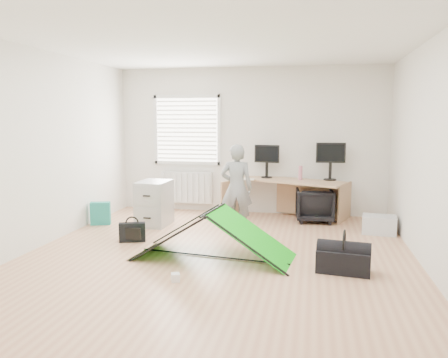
% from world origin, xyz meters
% --- Properties ---
extents(ground, '(5.50, 5.50, 0.00)m').
position_xyz_m(ground, '(0.00, 0.00, 0.00)').
color(ground, tan).
rests_on(ground, ground).
extents(back_wall, '(5.00, 0.02, 2.70)m').
position_xyz_m(back_wall, '(0.00, 2.75, 1.35)').
color(back_wall, silver).
rests_on(back_wall, ground).
extents(window, '(1.20, 0.06, 1.20)m').
position_xyz_m(window, '(-1.20, 2.71, 1.55)').
color(window, silver).
rests_on(window, back_wall).
extents(radiator, '(1.00, 0.12, 0.60)m').
position_xyz_m(radiator, '(-1.20, 2.67, 0.45)').
color(radiator, silver).
rests_on(radiator, back_wall).
extents(desk, '(2.14, 1.36, 0.70)m').
position_xyz_m(desk, '(0.73, 2.38, 0.35)').
color(desk, tan).
rests_on(desk, ground).
extents(filing_cabinet, '(0.49, 0.64, 0.74)m').
position_xyz_m(filing_cabinet, '(-1.40, 1.42, 0.37)').
color(filing_cabinet, '#A8ACAE').
rests_on(filing_cabinet, ground).
extents(monitor_left, '(0.47, 0.20, 0.44)m').
position_xyz_m(monitor_left, '(0.35, 2.53, 0.92)').
color(monitor_left, black).
rests_on(monitor_left, desk).
extents(monitor_right, '(0.51, 0.18, 0.48)m').
position_xyz_m(monitor_right, '(1.47, 2.45, 0.94)').
color(monitor_right, black).
rests_on(monitor_right, desk).
extents(keyboard, '(0.41, 0.17, 0.02)m').
position_xyz_m(keyboard, '(-0.03, 2.20, 0.71)').
color(keyboard, beige).
rests_on(keyboard, desk).
extents(thermos, '(0.08, 0.08, 0.25)m').
position_xyz_m(thermos, '(0.96, 2.37, 0.82)').
color(thermos, '#BD697E').
rests_on(thermos, desk).
extents(office_chair, '(0.67, 0.69, 0.57)m').
position_xyz_m(office_chair, '(1.22, 2.20, 0.29)').
color(office_chair, black).
rests_on(office_chair, ground).
extents(person, '(0.52, 0.36, 1.37)m').
position_xyz_m(person, '(0.01, 1.31, 0.69)').
color(person, slate).
rests_on(person, ground).
extents(kite, '(2.08, 1.11, 0.62)m').
position_xyz_m(kite, '(-0.04, -0.09, 0.31)').
color(kite, '#12B912').
rests_on(kite, ground).
extents(storage_crate, '(0.53, 0.40, 0.28)m').
position_xyz_m(storage_crate, '(2.20, 1.59, 0.14)').
color(storage_crate, silver).
rests_on(storage_crate, ground).
extents(tote_bag, '(0.35, 0.24, 0.38)m').
position_xyz_m(tote_bag, '(-2.29, 1.25, 0.19)').
color(tote_bag, '#1C7D6F').
rests_on(tote_bag, ground).
extents(laptop_bag, '(0.39, 0.23, 0.28)m').
position_xyz_m(laptop_bag, '(-1.35, 0.39, 0.14)').
color(laptop_bag, black).
rests_on(laptop_bag, ground).
extents(white_box, '(0.12, 0.12, 0.09)m').
position_xyz_m(white_box, '(-0.25, -0.98, 0.05)').
color(white_box, silver).
rests_on(white_box, ground).
extents(duffel_bag, '(0.64, 0.38, 0.26)m').
position_xyz_m(duffel_bag, '(1.55, -0.31, 0.13)').
color(duffel_bag, black).
rests_on(duffel_bag, ground).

